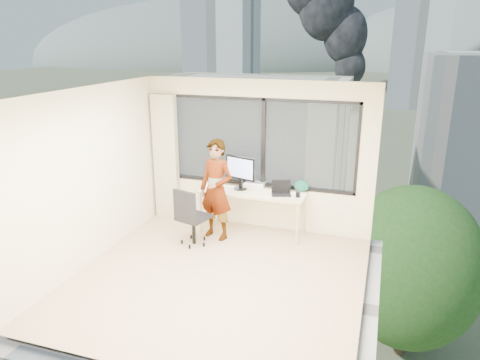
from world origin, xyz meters
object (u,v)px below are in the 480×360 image
at_px(game_console, 255,185).
at_px(laptop, 281,189).
at_px(monitor, 241,173).
at_px(handbag, 301,186).
at_px(chair, 193,215).
at_px(desk, 252,212).
at_px(person, 216,190).

bearing_deg(game_console, laptop, -22.55).
bearing_deg(monitor, handbag, 27.49).
relative_size(chair, handbag, 3.90).
bearing_deg(desk, chair, -135.77).
height_order(desk, game_console, game_console).
relative_size(desk, laptop, 5.32).
height_order(laptop, handbag, laptop).
height_order(monitor, game_console, monitor).
distance_m(chair, game_console, 1.26).
relative_size(desk, handbag, 7.07).
bearing_deg(game_console, person, -126.47).
bearing_deg(laptop, handbag, 26.39).
bearing_deg(chair, desk, 59.95).
relative_size(desk, game_console, 5.34).
bearing_deg(monitor, person, -104.68).
distance_m(game_console, laptop, 0.59).
bearing_deg(chair, handbag, 48.02).
xyz_separation_m(game_console, handbag, (0.82, 0.02, 0.06)).
height_order(chair, handbag, chair).
distance_m(person, laptop, 1.08).
bearing_deg(laptop, game_console, 139.08).
bearing_deg(monitor, chair, -106.62).
bearing_deg(game_console, handbag, 3.41).
distance_m(chair, handbag, 1.89).
bearing_deg(game_console, monitor, -139.41).
distance_m(monitor, game_console, 0.36).
bearing_deg(chair, laptop, 45.25).
xyz_separation_m(game_console, laptop, (0.54, -0.24, 0.06)).
distance_m(person, handbag, 1.45).
bearing_deg(handbag, person, -144.55).
bearing_deg(laptop, desk, 161.12).
distance_m(desk, laptop, 0.70).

